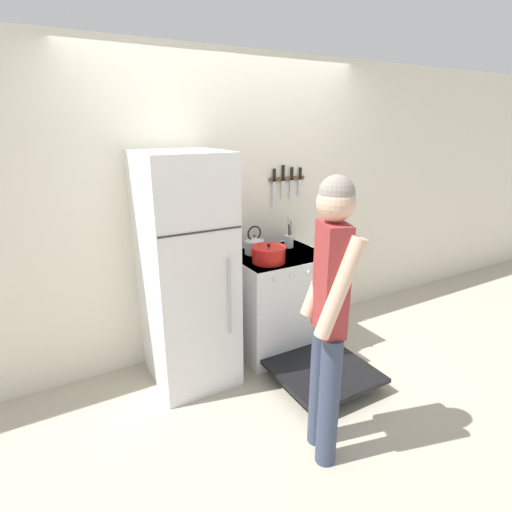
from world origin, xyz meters
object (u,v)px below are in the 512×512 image
(tea_kettle, at_px, (254,245))
(person, at_px, (329,309))
(stove_range, at_px, (280,303))
(refrigerator, at_px, (186,272))
(dutch_oven_pot, at_px, (269,254))
(utensil_jar, at_px, (289,240))

(tea_kettle, height_order, person, person)
(stove_range, height_order, person, person)
(tea_kettle, bearing_deg, refrigerator, -167.21)
(dutch_oven_pot, height_order, person, person)
(person, bearing_deg, dutch_oven_pot, 6.43)
(stove_range, distance_m, dutch_oven_pot, 0.55)
(refrigerator, distance_m, dutch_oven_pot, 0.68)
(refrigerator, bearing_deg, tea_kettle, 12.79)
(refrigerator, xyz_separation_m, utensil_jar, (1.05, 0.16, 0.06))
(refrigerator, distance_m, person, 1.26)
(utensil_jar, bearing_deg, tea_kettle, -178.99)
(dutch_oven_pot, bearing_deg, person, -103.50)
(dutch_oven_pot, xyz_separation_m, utensil_jar, (0.38, 0.27, -0.00))
(dutch_oven_pot, relative_size, person, 0.19)
(tea_kettle, xyz_separation_m, utensil_jar, (0.37, 0.01, -0.01))
(person, bearing_deg, tea_kettle, 8.41)
(utensil_jar, xyz_separation_m, person, (-0.64, -1.35, 0.03))
(stove_range, bearing_deg, tea_kettle, 134.67)
(refrigerator, relative_size, tea_kettle, 7.17)
(dutch_oven_pot, bearing_deg, refrigerator, 171.27)
(tea_kettle, distance_m, person, 1.37)
(utensil_jar, bearing_deg, dutch_oven_pot, -144.98)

